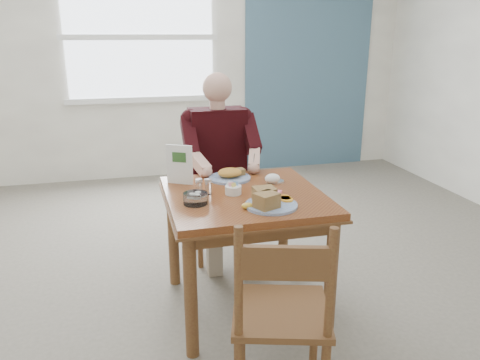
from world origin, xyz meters
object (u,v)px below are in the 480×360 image
object	(u,v)px
table	(245,211)
far_plate	(230,175)
diner	(220,154)
chair_far	(218,194)
chair_near	(281,315)
near_plate	(269,200)

from	to	relation	value
table	far_plate	distance (m)	0.33
table	diner	bearing A→B (deg)	90.00
chair_far	chair_near	world-z (taller)	same
table	far_plate	size ratio (longest dim) A/B	2.95
chair_near	diner	xyz separation A→B (m)	(0.06, 1.55, 0.33)
near_plate	far_plate	world-z (taller)	near_plate
chair_far	near_plate	bearing A→B (deg)	-86.22
near_plate	far_plate	size ratio (longest dim) A/B	1.13
near_plate	far_plate	distance (m)	0.54
table	near_plate	bearing A→B (deg)	-74.16
table	diner	distance (m)	0.73
table	diner	world-z (taller)	diner
diner	near_plate	world-z (taller)	diner
chair_far	diner	world-z (taller)	diner
chair_near	near_plate	size ratio (longest dim) A/B	2.69
table	chair_near	size ratio (longest dim) A/B	0.97
chair_far	far_plate	distance (m)	0.58
table	chair_far	size ratio (longest dim) A/B	0.97
chair_far	diner	xyz separation A→B (m)	(0.00, -0.09, 0.33)
table	chair_near	xyz separation A→B (m)	(-0.06, -0.84, -0.16)
chair_far	near_plate	xyz separation A→B (m)	(0.07, -1.04, 0.31)
table	far_plate	xyz separation A→B (m)	(-0.02, 0.30, 0.14)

